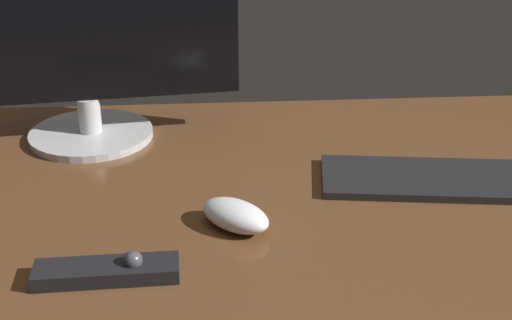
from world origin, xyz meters
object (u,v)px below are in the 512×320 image
object	(u,v)px
monitor	(80,26)
media_remote	(109,271)
keyboard	(465,180)
computer_mouse	(235,215)

from	to	relation	value
monitor	media_remote	size ratio (longest dim) A/B	2.94
keyboard	media_remote	world-z (taller)	media_remote
keyboard	computer_mouse	bearing A→B (deg)	-155.70
keyboard	computer_mouse	world-z (taller)	computer_mouse
monitor	computer_mouse	distance (cm)	45.48
monitor	keyboard	size ratio (longest dim) A/B	1.19
keyboard	computer_mouse	size ratio (longest dim) A/B	4.14
monitor	keyboard	world-z (taller)	monitor
monitor	computer_mouse	size ratio (longest dim) A/B	4.92
computer_mouse	media_remote	bearing A→B (deg)	-103.26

